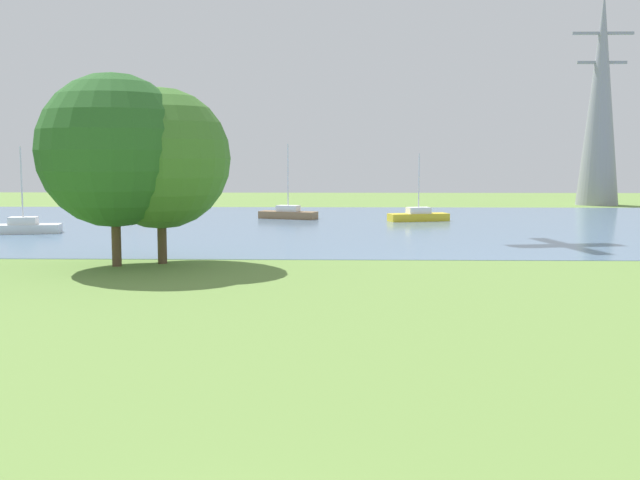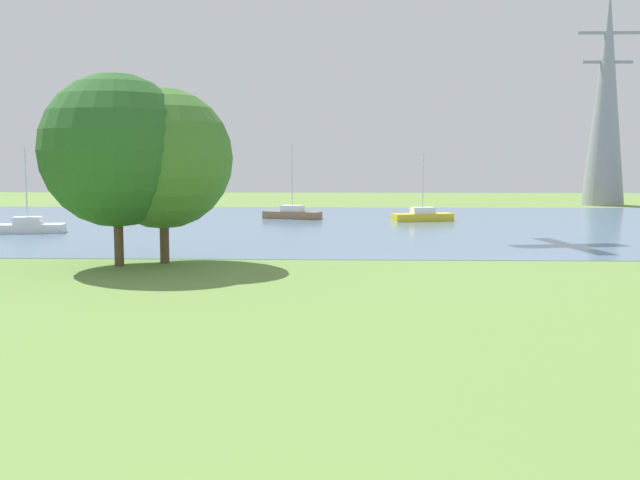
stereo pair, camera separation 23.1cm
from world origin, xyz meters
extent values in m
plane|color=olive|center=(0.00, 22.00, 0.00)|extent=(160.00, 160.00, 0.00)
cube|color=#5D7EA0|center=(0.00, 50.00, 0.01)|extent=(140.00, 40.00, 0.02)
cube|color=brown|center=(-2.17, 55.55, 0.32)|extent=(5.03, 2.93, 0.60)
cube|color=white|center=(-2.17, 55.55, 0.87)|extent=(2.05, 1.61, 0.50)
cylinder|color=silver|center=(-2.17, 55.55, 3.40)|extent=(0.10, 0.10, 5.57)
cube|color=orange|center=(-16.46, 60.67, 0.32)|extent=(5.03, 2.71, 0.60)
cube|color=white|center=(-16.46, 60.67, 0.87)|extent=(2.03, 1.54, 0.50)
cylinder|color=silver|center=(-16.46, 60.67, 3.71)|extent=(0.10, 0.10, 6.19)
cube|color=yellow|center=(8.41, 53.45, 0.32)|extent=(5.03, 2.74, 0.60)
cube|color=white|center=(8.41, 53.45, 0.87)|extent=(2.03, 1.55, 0.50)
cylinder|color=silver|center=(8.41, 53.45, 3.01)|extent=(0.10, 0.10, 4.77)
cube|color=white|center=(-19.15, 42.83, 0.32)|extent=(4.99, 2.31, 0.60)
cube|color=white|center=(-19.15, 42.83, 0.87)|extent=(1.96, 1.40, 0.50)
cylinder|color=silver|center=(-19.15, 42.83, 3.22)|extent=(0.10, 0.10, 5.20)
cylinder|color=brown|center=(-8.44, 27.62, 1.46)|extent=(0.44, 0.44, 2.93)
sphere|color=#2A5F27|center=(-8.44, 27.62, 5.43)|extent=(7.16, 7.16, 7.16)
cylinder|color=brown|center=(-6.51, 28.61, 1.35)|extent=(0.44, 0.44, 2.70)
sphere|color=#42762E|center=(-6.51, 28.61, 5.06)|extent=(6.73, 6.73, 6.73)
cone|color=gray|center=(29.65, 74.85, 11.24)|extent=(4.40, 4.40, 22.48)
cube|color=gray|center=(29.65, 74.85, 17.98)|extent=(6.40, 0.30, 0.30)
cube|color=gray|center=(29.65, 74.85, 14.98)|extent=(5.20, 0.30, 0.30)
camera|label=1|loc=(2.00, -8.06, 5.14)|focal=43.18mm
camera|label=2|loc=(2.23, -8.05, 5.14)|focal=43.18mm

